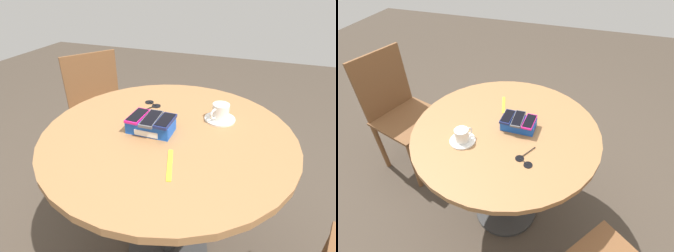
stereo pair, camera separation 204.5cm
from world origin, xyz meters
The scene contains 11 objects.
ground_plane centered at (0.00, 0.00, 0.00)m, with size 8.00×8.00×0.00m, color #42382D.
round_table centered at (0.00, 0.00, 0.65)m, with size 1.02×1.02×0.78m.
phone_box centered at (-0.06, -0.03, 0.80)m, with size 0.18×0.11×0.05m.
phone_magenta centered at (-0.12, -0.03, 0.84)m, with size 0.06×0.13×0.01m.
phone_gray centered at (-0.06, -0.03, 0.84)m, with size 0.06×0.14×0.01m.
phone_navy centered at (0.00, -0.03, 0.84)m, with size 0.06×0.12×0.01m.
saucer centered at (0.19, 0.16, 0.78)m, with size 0.13×0.13×0.01m, color silver.
coffee_cup centered at (0.18, 0.16, 0.82)m, with size 0.07×0.09×0.07m.
lanyard_strap centered at (0.08, -0.21, 0.78)m, with size 0.17×0.02×0.00m, color yellow.
sunglasses centered at (-0.15, 0.20, 0.78)m, with size 0.09×0.15×0.01m.
chair_near_window centered at (0.92, -0.26, 0.50)m, with size 0.53×0.53×0.95m.
Camera 2 is at (-0.33, 1.04, 1.71)m, focal length 28.00 mm.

